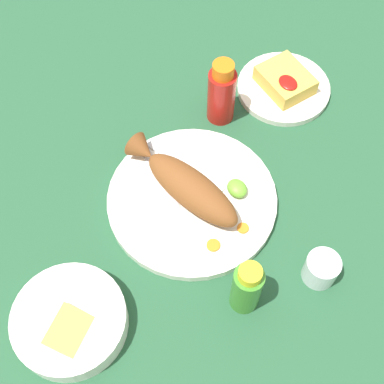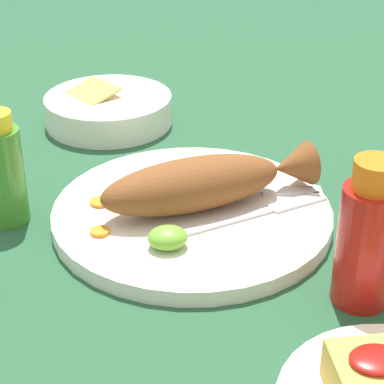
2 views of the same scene
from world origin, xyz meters
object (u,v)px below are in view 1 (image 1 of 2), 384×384
object	(u,v)px
main_plate	(192,200)
fork_far	(179,162)
side_plate_fries	(283,88)
guacamole_bowl	(70,321)
hot_sauce_bottle_green	(247,288)
salt_cup	(321,270)
fried_fish	(185,184)
fork_near	(158,174)
hot_sauce_bottle_red	(222,93)

from	to	relation	value
main_plate	fork_far	distance (m)	0.08
side_plate_fries	guacamole_bowl	distance (m)	0.65
main_plate	hot_sauce_bottle_green	world-z (taller)	hot_sauce_bottle_green
fork_far	salt_cup	xyz separation A→B (m)	(0.32, 0.09, 0.00)
fork_far	salt_cup	bearing A→B (deg)	174.47
fried_fish	fork_near	bearing A→B (deg)	-174.40
fork_far	guacamole_bowl	size ratio (longest dim) A/B	0.95
fried_fish	fork_near	xyz separation A→B (m)	(-0.06, -0.02, -0.03)
fried_fish	side_plate_fries	distance (m)	0.34
fork_near	hot_sauce_bottle_green	size ratio (longest dim) A/B	1.41
hot_sauce_bottle_red	salt_cup	xyz separation A→B (m)	(0.39, -0.05, -0.04)
fork_near	salt_cup	bearing A→B (deg)	-151.46
hot_sauce_bottle_green	side_plate_fries	size ratio (longest dim) A/B	0.67
fork_far	guacamole_bowl	bearing A→B (deg)	97.88
main_plate	side_plate_fries	world-z (taller)	main_plate
fork_near	guacamole_bowl	size ratio (longest dim) A/B	0.99
fork_near	salt_cup	xyz separation A→B (m)	(0.32, 0.13, 0.00)
main_plate	hot_sauce_bottle_green	size ratio (longest dim) A/B	2.41
fried_fish	hot_sauce_bottle_red	xyz separation A→B (m)	(-0.13, 0.17, 0.02)
main_plate	side_plate_fries	bearing A→B (deg)	111.99
fried_fish	hot_sauce_bottle_green	world-z (taller)	hot_sauce_bottle_green
fried_fish	hot_sauce_bottle_green	xyz separation A→B (m)	(0.23, -0.03, 0.01)
main_plate	fork_near	bearing A→B (deg)	-160.94
hot_sauce_bottle_red	salt_cup	bearing A→B (deg)	-8.00
fork_far	hot_sauce_bottle_green	size ratio (longest dim) A/B	1.35
hot_sauce_bottle_red	guacamole_bowl	distance (m)	0.51
guacamole_bowl	fried_fish	bearing A→B (deg)	110.12
hot_sauce_bottle_green	fried_fish	bearing A→B (deg)	173.57
fork_far	hot_sauce_bottle_red	size ratio (longest dim) A/B	1.20
hot_sauce_bottle_green	side_plate_fries	bearing A→B (deg)	134.41
hot_sauce_bottle_green	side_plate_fries	distance (m)	0.48
fried_fish	hot_sauce_bottle_green	distance (m)	0.23
hot_sauce_bottle_green	guacamole_bowl	size ratio (longest dim) A/B	0.70
fork_near	salt_cup	world-z (taller)	salt_cup
fork_far	side_plate_fries	size ratio (longest dim) A/B	0.90
main_plate	guacamole_bowl	bearing A→B (deg)	-72.92
main_plate	hot_sauce_bottle_red	world-z (taller)	hot_sauce_bottle_red
fried_fish	fork_far	world-z (taller)	fried_fish
hot_sauce_bottle_red	hot_sauce_bottle_green	size ratio (longest dim) A/B	1.13
salt_cup	guacamole_bowl	xyz separation A→B (m)	(-0.15, -0.40, 0.00)
fried_fish	fork_far	size ratio (longest dim) A/B	1.47
hot_sauce_bottle_green	guacamole_bowl	bearing A→B (deg)	-114.16
side_plate_fries	main_plate	bearing A→B (deg)	-68.01
hot_sauce_bottle_green	side_plate_fries	xyz separation A→B (m)	(-0.34, 0.34, -0.05)
salt_cup	fork_near	bearing A→B (deg)	-157.29
fork_near	side_plate_fries	xyz separation A→B (m)	(-0.05, 0.34, -0.01)
hot_sauce_bottle_red	guacamole_bowl	world-z (taller)	hot_sauce_bottle_red
fork_near	hot_sauce_bottle_red	distance (m)	0.21
fried_fish	salt_cup	xyz separation A→B (m)	(0.26, 0.11, -0.02)
fork_far	hot_sauce_bottle_green	xyz separation A→B (m)	(0.29, -0.05, 0.04)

